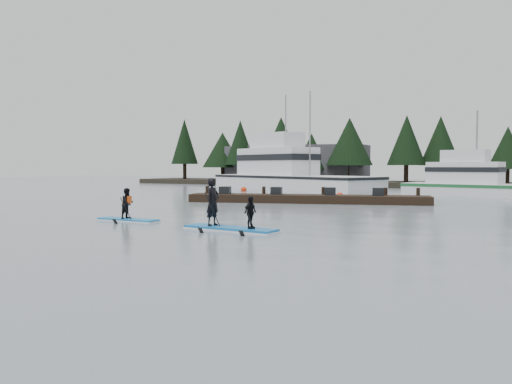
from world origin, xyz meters
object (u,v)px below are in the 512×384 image
at_px(floating_dock, 307,199).
at_px(paddleboard_duo, 226,214).
at_px(fishing_boat_large, 288,181).
at_px(paddleboard_solo, 128,209).
at_px(fishing_boat_medium, 479,189).

xyz_separation_m(floating_dock, paddleboard_duo, (2.49, -14.30, 0.36)).
bearing_deg(fishing_boat_large, paddleboard_duo, -46.22).
relative_size(floating_dock, paddleboard_duo, 4.07).
xyz_separation_m(fishing_boat_large, paddleboard_solo, (5.81, -30.28, -0.30)).
xyz_separation_m(fishing_boat_medium, paddleboard_duo, (-6.94, -27.62, 0.10)).
height_order(fishing_boat_medium, paddleboard_duo, fishing_boat_medium).
bearing_deg(fishing_boat_large, floating_dock, -38.50).
distance_m(fishing_boat_medium, paddleboard_solo, 29.63).
xyz_separation_m(fishing_boat_medium, paddleboard_solo, (-12.34, -26.93, 0.01)).
bearing_deg(floating_dock, fishing_boat_medium, 39.03).
distance_m(fishing_boat_large, paddleboard_duo, 32.93).
xyz_separation_m(fishing_boat_large, floating_dock, (8.72, -16.67, -0.58)).
xyz_separation_m(fishing_boat_medium, floating_dock, (-9.43, -13.32, -0.26)).
distance_m(fishing_boat_large, floating_dock, 18.82).
bearing_deg(fishing_boat_medium, floating_dock, -114.10).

